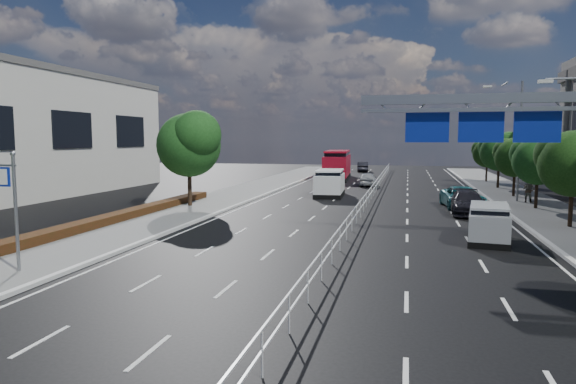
% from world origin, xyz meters
% --- Properties ---
extents(ground, '(160.00, 160.00, 0.00)m').
position_xyz_m(ground, '(0.00, 0.00, 0.00)').
color(ground, black).
rests_on(ground, ground).
extents(kerb_near, '(0.25, 140.00, 0.15)m').
position_xyz_m(kerb_near, '(-9.00, 0.00, 0.07)').
color(kerb_near, silver).
rests_on(kerb_near, ground).
extents(median_fence, '(0.05, 85.00, 1.02)m').
position_xyz_m(median_fence, '(0.00, 22.50, 0.53)').
color(median_fence, silver).
rests_on(median_fence, ground).
extents(hedge_near, '(1.00, 36.00, 0.44)m').
position_xyz_m(hedge_near, '(-13.30, 5.00, 0.36)').
color(hedge_near, black).
rests_on(hedge_near, sidewalk_near).
extents(toilet_sign, '(1.62, 0.18, 4.34)m').
position_xyz_m(toilet_sign, '(-10.95, 0.00, 2.94)').
color(toilet_sign, gray).
rests_on(toilet_sign, ground).
extents(overhead_gantry, '(10.24, 0.38, 7.45)m').
position_xyz_m(overhead_gantry, '(6.74, 10.05, 5.61)').
color(overhead_gantry, gray).
rests_on(overhead_gantry, ground).
extents(streetlight_far, '(2.78, 2.40, 9.00)m').
position_xyz_m(streetlight_far, '(10.50, 26.00, 5.21)').
color(streetlight_far, gray).
rests_on(streetlight_far, ground).
extents(near_tree_back, '(4.84, 4.51, 6.69)m').
position_xyz_m(near_tree_back, '(-11.94, 17.97, 4.61)').
color(near_tree_back, black).
rests_on(near_tree_back, ground).
extents(far_tree_d, '(3.85, 3.59, 5.34)m').
position_xyz_m(far_tree_d, '(11.25, 14.48, 3.69)').
color(far_tree_d, black).
rests_on(far_tree_d, ground).
extents(far_tree_e, '(3.63, 3.38, 5.13)m').
position_xyz_m(far_tree_e, '(11.25, 21.98, 3.56)').
color(far_tree_e, black).
rests_on(far_tree_e, ground).
extents(far_tree_f, '(3.52, 3.28, 5.02)m').
position_xyz_m(far_tree_f, '(11.24, 29.48, 3.49)').
color(far_tree_f, black).
rests_on(far_tree_f, ground).
extents(far_tree_g, '(3.96, 3.69, 5.45)m').
position_xyz_m(far_tree_g, '(11.25, 36.98, 3.75)').
color(far_tree_g, black).
rests_on(far_tree_g, ground).
extents(far_tree_h, '(3.41, 3.18, 4.91)m').
position_xyz_m(far_tree_h, '(11.24, 44.48, 3.42)').
color(far_tree_h, black).
rests_on(far_tree_h, ground).
extents(white_minivan, '(2.48, 5.23, 2.22)m').
position_xyz_m(white_minivan, '(-3.55, 27.25, 1.09)').
color(white_minivan, black).
rests_on(white_minivan, ground).
extents(red_bus, '(3.46, 11.54, 3.40)m').
position_xyz_m(red_bus, '(-5.43, 46.08, 1.77)').
color(red_bus, black).
rests_on(red_bus, ground).
extents(near_car_silver, '(1.75, 4.15, 1.40)m').
position_xyz_m(near_car_silver, '(-1.17, 37.48, 0.70)').
color(near_car_silver, '#9B9EA2').
rests_on(near_car_silver, ground).
extents(near_car_dark, '(1.94, 4.54, 1.45)m').
position_xyz_m(near_car_dark, '(-3.64, 60.64, 0.73)').
color(near_car_dark, black).
rests_on(near_car_dark, ground).
extents(silver_minivan, '(2.27, 4.33, 1.72)m').
position_xyz_m(silver_minivan, '(6.50, 10.08, 0.85)').
color(silver_minivan, black).
rests_on(silver_minivan, ground).
extents(parked_car_teal, '(2.91, 5.47, 1.46)m').
position_xyz_m(parked_car_teal, '(6.50, 22.00, 0.73)').
color(parked_car_teal, '#176068').
rests_on(parked_car_teal, ground).
extents(parked_car_dark, '(2.08, 5.04, 1.46)m').
position_xyz_m(parked_car_dark, '(6.50, 19.00, 0.73)').
color(parked_car_dark, black).
rests_on(parked_car_dark, ground).
extents(pedestrian_b, '(1.14, 1.12, 1.85)m').
position_xyz_m(pedestrian_b, '(11.41, 25.25, 1.07)').
color(pedestrian_b, gray).
rests_on(pedestrian_b, sidewalk_far).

